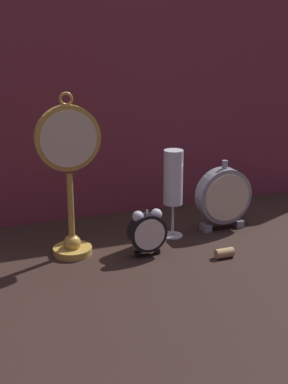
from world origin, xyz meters
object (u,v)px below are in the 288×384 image
at_px(alarm_clock_twin_bell, 147,230).
at_px(wine_cork, 224,253).
at_px(champagne_flute, 173,183).
at_px(mantel_clock_silver, 224,196).
at_px(pocket_watch_on_stand, 69,175).

height_order(alarm_clock_twin_bell, wine_cork, alarm_clock_twin_bell).
bearing_deg(champagne_flute, mantel_clock_silver, 0.48).
distance_m(pocket_watch_on_stand, alarm_clock_twin_bell, 0.21).
bearing_deg(pocket_watch_on_stand, champagne_flute, 4.41).
height_order(mantel_clock_silver, champagne_flute, champagne_flute).
distance_m(mantel_clock_silver, wine_cork, 0.19).
relative_size(alarm_clock_twin_bell, mantel_clock_silver, 0.60).
bearing_deg(mantel_clock_silver, champagne_flute, -179.52).
bearing_deg(mantel_clock_silver, wine_cork, -116.95).
xyz_separation_m(pocket_watch_on_stand, mantel_clock_silver, (0.40, 0.02, -0.10)).
relative_size(pocket_watch_on_stand, mantel_clock_silver, 2.04).
bearing_deg(champagne_flute, wine_cork, -69.62).
relative_size(mantel_clock_silver, wine_cork, 4.28).
height_order(mantel_clock_silver, wine_cork, mantel_clock_silver).
height_order(pocket_watch_on_stand, mantel_clock_silver, pocket_watch_on_stand).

